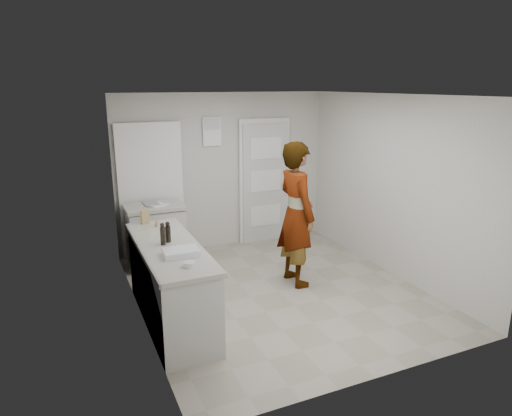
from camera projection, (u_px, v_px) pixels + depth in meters
name	position (u px, v px, depth m)	size (l,w,h in m)	color
ground	(278.00, 291.00, 5.97)	(4.00, 4.00, 0.00)	gray
room_shell	(215.00, 186.00, 7.35)	(4.00, 4.00, 4.00)	#ADABA4
main_counter	(171.00, 287.00, 5.12)	(0.64, 1.96, 0.93)	silver
side_counter	(156.00, 238.00, 6.74)	(0.84, 0.61, 0.93)	silver
person	(296.00, 214.00, 6.01)	(0.70, 0.46, 1.93)	silver
cake_mix_box	(145.00, 217.00, 5.72)	(0.11, 0.05, 0.17)	#A48452
spice_jar	(157.00, 223.00, 5.62)	(0.05, 0.05, 0.07)	tan
oil_cruet_a	(168.00, 232.00, 5.05)	(0.06, 0.06, 0.24)	black
oil_cruet_b	(163.00, 234.00, 4.96)	(0.06, 0.06, 0.25)	black
baking_dish	(181.00, 252.00, 4.68)	(0.37, 0.27, 0.06)	silver
egg_bowl	(189.00, 264.00, 4.39)	(0.12, 0.12, 0.05)	silver
papers	(156.00, 204.00, 6.63)	(0.25, 0.31, 0.01)	white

